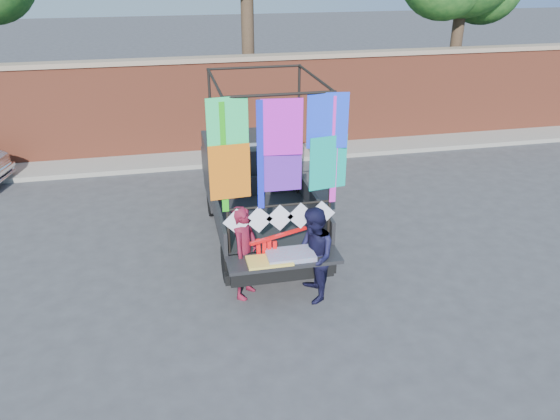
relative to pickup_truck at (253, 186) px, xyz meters
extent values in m
plane|color=#38383A|center=(-0.11, -2.32, -0.83)|extent=(90.00, 90.00, 0.00)
cube|color=#9C462D|center=(-0.11, 4.68, 0.42)|extent=(30.00, 0.35, 2.50)
cube|color=gray|center=(-0.11, 4.68, 1.72)|extent=(30.00, 0.45, 0.12)
cube|color=gray|center=(-0.11, 3.98, -0.77)|extent=(30.00, 1.20, 0.12)
cylinder|color=#38281C|center=(0.89, 5.88, 1.90)|extent=(0.36, 0.36, 5.46)
cylinder|color=#38281C|center=(7.39, 5.88, 1.45)|extent=(0.36, 0.36, 4.55)
cylinder|color=black|center=(-0.77, 0.58, -0.50)|extent=(0.22, 0.65, 0.65)
cylinder|color=black|center=(-0.77, -2.07, -0.50)|extent=(0.22, 0.65, 0.65)
cylinder|color=black|center=(0.77, 0.58, -0.50)|extent=(0.22, 0.65, 0.65)
cylinder|color=black|center=(0.77, -2.07, -0.50)|extent=(0.22, 0.65, 0.65)
cube|color=black|center=(0.00, -0.79, -0.34)|extent=(1.67, 4.12, 0.29)
cube|color=black|center=(0.00, -1.53, -0.06)|extent=(1.77, 2.26, 0.10)
cube|color=black|center=(-0.86, -1.53, 0.15)|extent=(0.06, 2.26, 0.44)
cube|color=black|center=(0.86, -1.53, 0.15)|extent=(0.06, 2.26, 0.44)
cube|color=black|center=(0.00, -0.42, 0.15)|extent=(1.77, 0.06, 0.44)
cube|color=black|center=(0.00, 0.53, 0.20)|extent=(1.77, 1.57, 1.23)
cube|color=#8C9EAD|center=(0.00, 0.09, 0.60)|extent=(1.57, 0.06, 0.54)
cube|color=#8C9EAD|center=(0.00, 1.27, 0.40)|extent=(1.57, 0.10, 0.69)
cube|color=black|center=(0.00, 1.61, -0.04)|extent=(1.72, 0.88, 0.54)
cube|color=black|center=(0.00, -2.90, -0.04)|extent=(1.77, 0.54, 0.06)
cube|color=black|center=(0.00, -2.68, -0.41)|extent=(1.82, 0.15, 0.18)
cylinder|color=black|center=(-0.80, -2.56, 1.21)|extent=(0.05, 0.05, 2.45)
cylinder|color=black|center=(-0.80, -0.50, 1.21)|extent=(0.05, 0.05, 2.45)
cylinder|color=black|center=(0.81, -2.56, 1.21)|extent=(0.05, 0.05, 2.45)
cylinder|color=black|center=(0.81, -0.50, 1.21)|extent=(0.05, 0.05, 2.45)
cylinder|color=black|center=(0.00, -2.56, 2.44)|extent=(1.67, 0.04, 0.04)
cylinder|color=black|center=(0.00, -0.50, 2.44)|extent=(1.67, 0.04, 0.04)
cylinder|color=black|center=(-0.80, -1.53, 2.44)|extent=(0.04, 2.11, 0.04)
cylinder|color=black|center=(0.81, -1.53, 2.44)|extent=(0.04, 2.11, 0.04)
cylinder|color=black|center=(0.00, -2.56, 0.72)|extent=(1.67, 0.04, 0.04)
cube|color=#28E575|center=(-0.74, -2.58, 2.00)|extent=(0.61, 0.01, 0.83)
cube|color=#D919E1|center=(0.00, -2.62, 2.00)|extent=(0.61, 0.01, 0.83)
cube|color=#1C40FE|center=(0.74, -2.58, 2.00)|extent=(0.61, 0.01, 0.83)
cube|color=orange|center=(-0.74, -2.62, 1.36)|extent=(0.61, 0.01, 0.83)
cube|color=#6726BF|center=(0.00, -2.58, 1.36)|extent=(0.61, 0.01, 0.83)
cube|color=#0CAB93|center=(0.74, -2.62, 1.36)|extent=(0.61, 0.01, 0.83)
cube|color=#21B016|center=(-0.83, -2.60, 1.56)|extent=(0.10, 0.01, 1.67)
cube|color=#E626CA|center=(0.83, -2.60, 1.56)|extent=(0.10, 0.01, 1.67)
cube|color=#1826DA|center=(-0.29, -2.60, 1.56)|extent=(0.10, 0.01, 1.67)
cube|color=white|center=(-0.67, -2.59, 0.53)|extent=(0.44, 0.01, 0.44)
cube|color=white|center=(-0.33, -2.59, 0.53)|extent=(0.44, 0.01, 0.44)
cube|color=white|center=(0.00, -2.59, 0.53)|extent=(0.44, 0.01, 0.44)
cube|color=white|center=(0.33, -2.59, 0.53)|extent=(0.44, 0.01, 0.44)
cube|color=white|center=(0.67, -2.59, 0.53)|extent=(0.44, 0.01, 0.44)
cube|color=#D9304C|center=(0.10, -2.90, 0.03)|extent=(0.74, 0.44, 0.08)
cube|color=#F1CE4C|center=(-0.25, -2.97, 0.01)|extent=(0.69, 0.39, 0.04)
imported|color=maroon|center=(-0.56, -2.55, -0.04)|extent=(0.63, 0.69, 1.58)
imported|color=#141432|center=(0.47, -2.88, -0.04)|extent=(0.62, 0.78, 1.57)
cube|color=#FF0D0E|center=(-0.05, -2.71, 0.28)|extent=(0.97, 0.40, 0.04)
cube|color=#FF0D0E|center=(-0.37, -2.73, -0.04)|extent=(0.06, 0.02, 0.59)
cube|color=#FF0D0E|center=(-0.28, -2.73, -0.06)|extent=(0.06, 0.02, 0.59)
cube|color=#FF0D0E|center=(-0.20, -2.73, -0.08)|extent=(0.06, 0.02, 0.59)
cube|color=#FF0D0E|center=(-0.11, -2.73, -0.10)|extent=(0.06, 0.02, 0.59)
camera|label=1|loc=(-1.60, -10.01, 4.24)|focal=35.00mm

